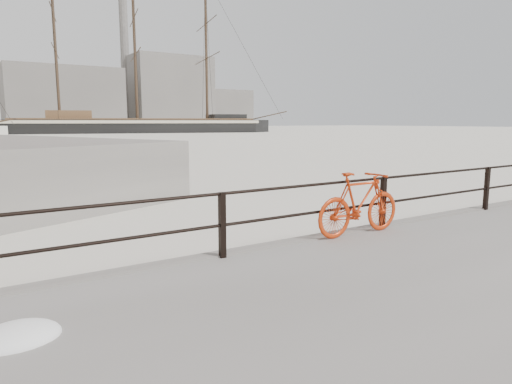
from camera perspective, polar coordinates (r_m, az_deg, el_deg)
ground at (r=9.33m, az=14.67°, el=-6.33°), size 400.00×400.00×0.00m
guardrail at (r=9.05m, az=15.58°, el=-1.32°), size 28.00×0.10×1.00m
bicycle at (r=8.44m, az=12.81°, el=-1.38°), size 1.92×0.31×1.16m
barque_black at (r=100.55m, az=-14.52°, el=7.18°), size 69.67×36.14×37.16m
industrial_west at (r=148.60m, az=-22.93°, el=10.69°), size 32.00×18.00×18.00m
industrial_mid at (r=163.44m, az=-10.90°, el=12.03°), size 26.00×20.00×24.00m
industrial_east at (r=177.60m, az=-4.47°, el=10.28°), size 20.00×16.00×14.00m
smokestack at (r=164.63m, az=-16.03°, el=15.33°), size 2.80×2.80×44.00m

